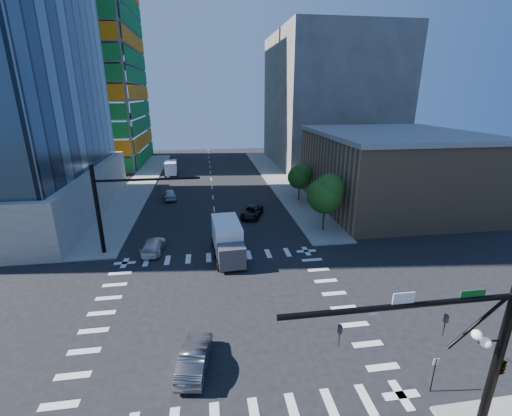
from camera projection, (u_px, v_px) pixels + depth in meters
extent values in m
plane|color=black|center=(224.00, 311.00, 25.62)|extent=(160.00, 160.00, 0.00)
cube|color=silver|center=(224.00, 310.00, 25.62)|extent=(20.00, 20.00, 0.01)
cube|color=gray|center=(278.00, 179.00, 64.87)|extent=(5.00, 60.00, 0.15)
cube|color=gray|center=(141.00, 184.00, 61.39)|extent=(5.00, 60.00, 0.15)
cube|color=#177E2F|center=(135.00, 50.00, 73.96)|extent=(0.12, 24.00, 49.00)
cube|color=orange|center=(48.00, 40.00, 60.39)|extent=(24.00, 0.12, 49.00)
cube|color=#8C7251|center=(391.00, 172.00, 48.16)|extent=(20.00, 22.00, 10.00)
cube|color=slate|center=(396.00, 134.00, 46.48)|extent=(20.50, 22.50, 0.60)
cube|color=#5B5652|center=(328.00, 101.00, 76.54)|extent=(24.00, 30.00, 28.00)
cylinder|color=black|center=(499.00, 353.00, 14.96)|extent=(0.40, 0.40, 9.00)
cylinder|color=black|center=(402.00, 306.00, 13.34)|extent=(10.00, 0.24, 0.24)
cylinder|color=black|center=(479.00, 321.00, 14.19)|extent=(2.50, 0.14, 2.50)
imported|color=black|center=(444.00, 325.00, 13.97)|extent=(0.16, 0.20, 1.00)
imported|color=black|center=(339.00, 336.00, 13.35)|extent=(0.16, 0.20, 1.00)
imported|color=black|center=(501.00, 364.00, 15.20)|extent=(0.53, 2.48, 1.00)
cube|color=white|center=(404.00, 298.00, 13.23)|extent=(0.90, 0.04, 0.50)
cube|color=#0B501B|center=(473.00, 293.00, 13.67)|extent=(1.10, 0.04, 0.28)
cylinder|color=black|center=(491.00, 341.00, 14.65)|extent=(1.20, 0.08, 0.08)
sphere|color=white|center=(477.00, 335.00, 14.76)|extent=(0.44, 0.44, 0.44)
sphere|color=white|center=(486.00, 343.00, 14.29)|extent=(0.44, 0.44, 0.44)
cylinder|color=black|center=(98.00, 210.00, 33.34)|extent=(0.40, 0.40, 9.00)
cylinder|color=black|center=(148.00, 179.00, 33.12)|extent=(10.00, 0.24, 0.24)
imported|color=black|center=(159.00, 190.00, 33.60)|extent=(0.16, 0.20, 1.00)
cylinder|color=#382316|center=(323.00, 221.00, 40.09)|extent=(0.20, 0.20, 2.27)
sphere|color=#154913|center=(325.00, 196.00, 39.11)|extent=(4.16, 4.16, 4.16)
sphere|color=#376521|center=(330.00, 188.00, 38.58)|extent=(3.25, 3.25, 3.25)
cylinder|color=#382316|center=(299.00, 194.00, 51.44)|extent=(0.20, 0.20, 1.92)
sphere|color=#154913|center=(300.00, 177.00, 50.62)|extent=(3.52, 3.52, 3.52)
sphere|color=#376521|center=(303.00, 172.00, 50.13)|extent=(2.75, 2.75, 2.75)
cylinder|color=black|center=(433.00, 375.00, 18.32)|extent=(0.06, 0.06, 2.20)
cube|color=silver|center=(436.00, 362.00, 18.03)|extent=(0.30, 0.03, 0.40)
imported|color=black|center=(252.00, 212.00, 45.01)|extent=(3.86, 5.44, 1.38)
imported|color=silver|center=(153.00, 245.00, 35.01)|extent=(2.23, 4.79, 1.35)
imported|color=#A8ACB0|center=(170.00, 194.00, 52.50)|extent=(2.57, 4.83, 1.56)
imported|color=#4A494E|center=(195.00, 357.00, 20.07)|extent=(2.23, 4.64, 1.47)
cube|color=white|center=(228.00, 238.00, 33.34)|extent=(2.87, 5.49, 2.78)
cube|color=#45454E|center=(228.00, 245.00, 33.56)|extent=(2.57, 2.07, 2.03)
cube|color=white|center=(171.00, 167.00, 67.84)|extent=(2.33, 4.59, 2.35)
cube|color=#45454E|center=(171.00, 170.00, 68.03)|extent=(2.13, 1.70, 1.72)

